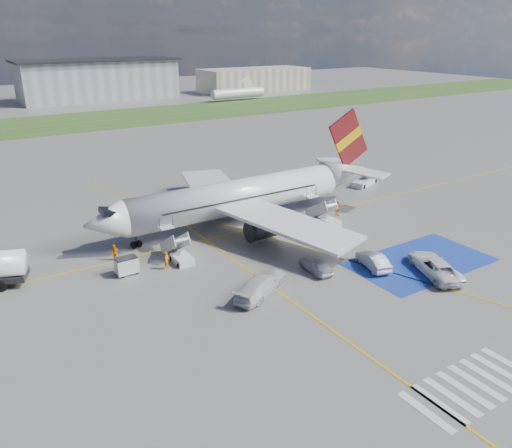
% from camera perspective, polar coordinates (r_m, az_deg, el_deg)
% --- Properties ---
extents(ground, '(400.00, 400.00, 0.00)m').
position_cam_1_polar(ground, '(46.97, 6.55, -5.37)').
color(ground, '#60605E').
rests_on(ground, ground).
extents(grass_strip, '(400.00, 30.00, 0.01)m').
position_cam_1_polar(grass_strip, '(131.74, -20.79, 10.77)').
color(grass_strip, '#2D4C1E').
rests_on(grass_strip, ground).
extents(taxiway_line_main, '(120.00, 0.20, 0.01)m').
position_cam_1_polar(taxiway_line_main, '(55.89, -1.17, -0.74)').
color(taxiway_line_main, gold).
rests_on(taxiway_line_main, ground).
extents(taxiway_line_cross, '(0.20, 60.00, 0.01)m').
position_cam_1_polar(taxiway_line_cross, '(37.64, 10.24, -12.93)').
color(taxiway_line_cross, gold).
rests_on(taxiway_line_cross, ground).
extents(taxiway_line_diag, '(20.71, 56.45, 0.01)m').
position_cam_1_polar(taxiway_line_diag, '(55.89, -1.17, -0.74)').
color(taxiway_line_diag, gold).
rests_on(taxiway_line_diag, ground).
extents(staging_box, '(14.00, 8.00, 0.01)m').
position_cam_1_polar(staging_box, '(51.03, 18.22, -4.10)').
color(staging_box, '#193697').
rests_on(staging_box, ground).
extents(crosswalk, '(9.00, 4.00, 0.01)m').
position_cam_1_polar(crosswalk, '(35.72, 23.30, -16.65)').
color(crosswalk, silver).
rests_on(crosswalk, ground).
extents(terminal_centre, '(48.00, 18.00, 12.00)m').
position_cam_1_polar(terminal_centre, '(174.35, -17.55, 15.42)').
color(terminal_centre, gray).
rests_on(terminal_centre, ground).
extents(terminal_east, '(40.00, 16.00, 8.00)m').
position_cam_1_polar(terminal_east, '(190.69, -0.19, 16.17)').
color(terminal_east, gray).
rests_on(terminal_east, ground).
extents(airliner, '(36.81, 32.95, 11.92)m').
position_cam_1_polar(airliner, '(57.07, -0.96, 3.35)').
color(airliner, silver).
rests_on(airliner, ground).
extents(airstairs_fwd, '(1.90, 5.20, 3.60)m').
position_cam_1_polar(airstairs_fwd, '(48.93, -8.67, -3.53)').
color(airstairs_fwd, silver).
rests_on(airstairs_fwd, ground).
extents(airstairs_aft, '(1.90, 5.20, 3.60)m').
position_cam_1_polar(airstairs_aft, '(58.17, 8.12, 0.60)').
color(airstairs_aft, silver).
rests_on(airstairs_aft, ground).
extents(gpu_cart, '(2.04, 1.37, 1.66)m').
position_cam_1_polar(gpu_cart, '(47.33, -14.56, -4.73)').
color(gpu_cart, silver).
rests_on(gpu_cart, ground).
extents(belt_loader, '(5.72, 3.51, 1.66)m').
position_cam_1_polar(belt_loader, '(74.21, 12.35, 4.71)').
color(belt_loader, silver).
rests_on(belt_loader, ground).
extents(car_silver_a, '(1.97, 4.13, 1.36)m').
position_cam_1_polar(car_silver_a, '(46.67, 6.88, -4.63)').
color(car_silver_a, silver).
rests_on(car_silver_a, ground).
extents(car_silver_b, '(2.74, 4.67, 1.45)m').
position_cam_1_polar(car_silver_b, '(48.30, 13.26, -4.09)').
color(car_silver_b, '#B3B5BA').
rests_on(car_silver_b, ground).
extents(van_white_a, '(4.44, 6.01, 2.05)m').
position_cam_1_polar(van_white_a, '(48.64, 19.78, -4.26)').
color(van_white_a, white).
rests_on(van_white_a, ground).
extents(van_white_b, '(5.59, 4.40, 2.04)m').
position_cam_1_polar(van_white_b, '(42.60, 0.58, -6.62)').
color(van_white_b, silver).
rests_on(van_white_b, ground).
extents(crew_fwd, '(0.74, 0.74, 1.74)m').
position_cam_1_polar(crew_fwd, '(47.46, -10.17, -4.12)').
color(crew_fwd, orange).
rests_on(crew_fwd, ground).
extents(crew_nose, '(0.95, 1.00, 1.63)m').
position_cam_1_polar(crew_nose, '(50.30, -15.85, -3.19)').
color(crew_nose, orange).
rests_on(crew_nose, ground).
extents(crew_aft, '(0.71, 1.16, 1.84)m').
position_cam_1_polar(crew_aft, '(60.88, 9.32, 1.77)').
color(crew_aft, orange).
rests_on(crew_aft, ground).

